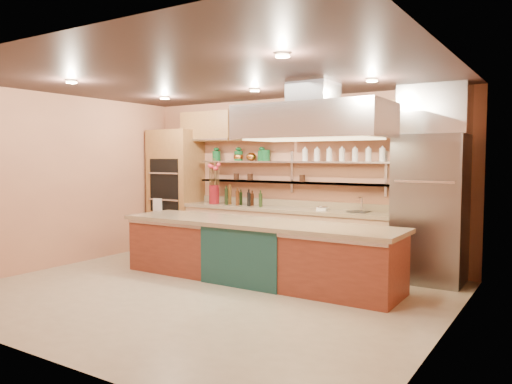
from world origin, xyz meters
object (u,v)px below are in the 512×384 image
Objects in this scene: kitchen_scale at (322,208)px; green_canister at (265,155)px; copper_kettle at (251,157)px; flower_vase at (214,194)px; island at (255,251)px; refrigerator at (430,209)px.

green_canister reaches higher than kitchen_scale.
green_canister reaches higher than copper_kettle.
kitchen_scale is at bearing 0.00° from flower_vase.
flower_vase is 1.82× the size of copper_kettle.
island is at bearing -63.38° from green_canister.
refrigerator is 2.98m from green_canister.
island is at bearing -88.19° from kitchen_scale.
refrigerator is 1.67m from kitchen_scale.
green_canister is (0.96, 0.22, 0.71)m from flower_vase.
refrigerator reaches higher than green_canister.
island is 2.19m from green_canister.
island is (-2.12, -1.29, -0.62)m from refrigerator.
refrigerator is 6.20× the size of flower_vase.
refrigerator reaches higher than island.
kitchen_scale is 0.84× the size of green_canister.
flower_vase is (-1.72, 1.30, 0.67)m from island.
flower_vase is at bearing -167.14° from green_canister.
flower_vase is at bearing 143.00° from island.
island is 22.34× the size of copper_kettle.
copper_kettle reaches higher than island.
flower_vase is 0.98m from copper_kettle.
green_canister reaches higher than island.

